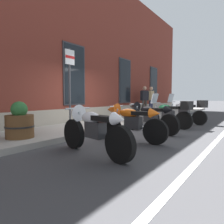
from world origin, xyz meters
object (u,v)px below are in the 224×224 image
at_px(pedestrian_tan_coat, 151,98).
at_px(motorcycle_silver_touring, 186,111).
at_px(motorcycle_orange_sport, 129,121).
at_px(parking_sign, 70,78).
at_px(motorcycle_green_touring, 169,114).
at_px(barrel_planter, 20,123).
at_px(pedestrian_dark_jacket, 145,98).
at_px(motorcycle_white_sport, 91,127).
at_px(motorcycle_black_sport, 147,116).

bearing_deg(pedestrian_tan_coat, motorcycle_silver_touring, -133.61).
relative_size(motorcycle_orange_sport, parking_sign, 0.81).
bearing_deg(pedestrian_tan_coat, motorcycle_green_touring, -147.89).
relative_size(motorcycle_orange_sport, barrel_planter, 2.18).
bearing_deg(pedestrian_dark_jacket, motorcycle_white_sport, -160.78).
distance_m(motorcycle_orange_sport, motorcycle_black_sport, 1.55).
xyz_separation_m(motorcycle_white_sport, motorcycle_black_sport, (3.07, 0.21, 0.00)).
distance_m(motorcycle_white_sport, pedestrian_tan_coat, 9.25).
height_order(motorcycle_black_sport, parking_sign, parking_sign).
bearing_deg(motorcycle_black_sport, motorcycle_green_touring, -10.87).
bearing_deg(motorcycle_silver_touring, barrel_planter, 160.14).
bearing_deg(pedestrian_dark_jacket, barrel_planter, -174.91).
bearing_deg(barrel_planter, pedestrian_dark_jacket, 5.09).
distance_m(motorcycle_white_sport, motorcycle_orange_sport, 1.53).
height_order(motorcycle_green_touring, pedestrian_tan_coat, pedestrian_tan_coat).
relative_size(motorcycle_orange_sport, motorcycle_black_sport, 0.92).
height_order(motorcycle_silver_touring, pedestrian_tan_coat, pedestrian_tan_coat).
bearing_deg(pedestrian_tan_coat, motorcycle_black_sport, -156.56).
height_order(motorcycle_black_sport, pedestrian_tan_coat, pedestrian_tan_coat).
bearing_deg(motorcycle_silver_touring, motorcycle_green_touring, 174.84).
bearing_deg(motorcycle_orange_sport, parking_sign, 98.96).
height_order(motorcycle_silver_touring, parking_sign, parking_sign).
bearing_deg(barrel_planter, motorcycle_black_sport, -29.26).
distance_m(motorcycle_white_sport, barrel_planter, 2.13).
relative_size(pedestrian_tan_coat, parking_sign, 0.68).
bearing_deg(motorcycle_orange_sport, barrel_planter, 131.36).
xyz_separation_m(motorcycle_orange_sport, pedestrian_tan_coat, (7.29, 2.70, 0.55)).
xyz_separation_m(pedestrian_tan_coat, barrel_planter, (-9.14, -0.61, -0.58)).
height_order(motorcycle_green_touring, barrel_planter, motorcycle_green_touring).
bearing_deg(pedestrian_tan_coat, barrel_planter, -176.19).
height_order(parking_sign, barrel_planter, parking_sign).
height_order(motorcycle_white_sport, pedestrian_dark_jacket, pedestrian_dark_jacket).
height_order(motorcycle_white_sport, motorcycle_orange_sport, motorcycle_white_sport).
xyz_separation_m(motorcycle_white_sport, pedestrian_dark_jacket, (8.21, 2.86, 0.55)).
height_order(motorcycle_white_sport, barrel_planter, barrel_planter).
distance_m(motorcycle_white_sport, parking_sign, 2.58).
bearing_deg(parking_sign, pedestrian_tan_coat, 5.93).
distance_m(motorcycle_black_sport, pedestrian_tan_coat, 6.30).
distance_m(motorcycle_orange_sport, motorcycle_green_touring, 2.90).
height_order(motorcycle_black_sport, barrel_planter, barrel_planter).
bearing_deg(pedestrian_tan_coat, pedestrian_dark_jacket, 166.17).
xyz_separation_m(pedestrian_dark_jacket, pedestrian_tan_coat, (0.61, -0.15, -0.01)).
relative_size(motorcycle_green_touring, pedestrian_tan_coat, 1.19).
bearing_deg(motorcycle_green_touring, pedestrian_dark_jacket, 37.59).
xyz_separation_m(motorcycle_black_sport, parking_sign, (-1.83, 1.71, 1.19)).
relative_size(motorcycle_green_touring, parking_sign, 0.81).
relative_size(motorcycle_orange_sport, pedestrian_tan_coat, 1.18).
bearing_deg(motorcycle_orange_sport, motorcycle_silver_touring, -2.62).
relative_size(motorcycle_white_sport, motorcycle_orange_sport, 1.06).
relative_size(motorcycle_black_sport, motorcycle_green_touring, 1.07).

